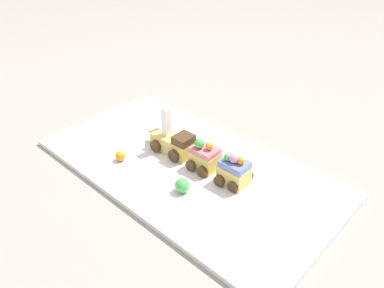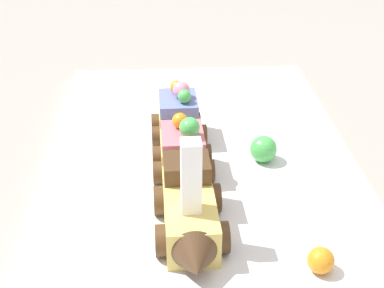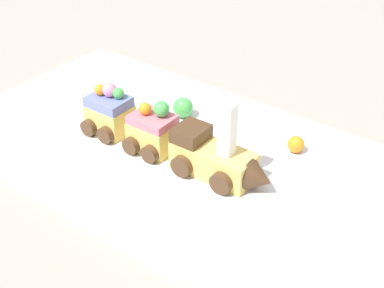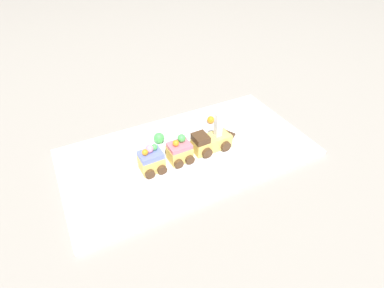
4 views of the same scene
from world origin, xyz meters
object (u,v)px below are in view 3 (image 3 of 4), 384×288
object	(u,v)px
cake_car_blueberry	(110,113)
gumball_orange	(296,144)
cake_car_strawberry	(153,132)
gumball_green	(183,108)
cake_train_locomotive	(219,160)

from	to	relation	value
cake_car_blueberry	gumball_orange	distance (m)	0.26
cake_car_strawberry	gumball_orange	xyz separation A→B (m)	(0.16, 0.11, -0.02)
cake_car_blueberry	gumball_green	distance (m)	0.11
gumball_green	cake_car_blueberry	bearing A→B (deg)	-122.04
cake_train_locomotive	cake_car_strawberry	bearing A→B (deg)	179.82
cake_car_blueberry	cake_car_strawberry	bearing A→B (deg)	0.02
cake_car_blueberry	gumball_orange	world-z (taller)	cake_car_blueberry
cake_car_strawberry	cake_car_blueberry	bearing A→B (deg)	-179.98
cake_car_strawberry	gumball_green	distance (m)	0.10
cake_train_locomotive	gumball_orange	world-z (taller)	cake_train_locomotive
cake_train_locomotive	gumball_orange	distance (m)	0.12
gumball_green	cake_car_strawberry	bearing A→B (deg)	-77.16
cake_train_locomotive	gumball_green	size ratio (longest dim) A/B	4.47
cake_car_blueberry	gumball_green	size ratio (longest dim) A/B	2.42
cake_train_locomotive	gumball_green	distance (m)	0.16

